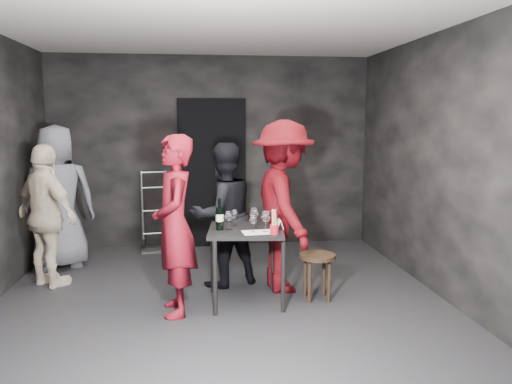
{
  "coord_description": "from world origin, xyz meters",
  "views": [
    {
      "loc": [
        -0.23,
        -4.64,
        1.81
      ],
      "look_at": [
        0.36,
        0.25,
        1.09
      ],
      "focal_mm": 35.0,
      "sensor_mm": 36.0,
      "label": 1
    }
  ],
  "objects": [
    {
      "name": "man_maroon",
      "position": [
        0.68,
        0.47,
        1.09
      ],
      "size": [
        0.82,
        1.48,
        2.18
      ],
      "primitive_type": "imported",
      "rotation": [
        0.0,
        0.0,
        1.69
      ],
      "color": "#4D060B",
      "rests_on": "floor"
    },
    {
      "name": "tasting_table",
      "position": [
        0.25,
        0.14,
        0.65
      ],
      "size": [
        0.72,
        0.72,
        0.75
      ],
      "rotation": [
        0.0,
        0.0,
        -0.1
      ],
      "color": "black",
      "rests_on": "floor"
    },
    {
      "name": "wine_glass_d",
      "position": [
        0.3,
        -0.06,
        0.84
      ],
      "size": [
        0.08,
        0.08,
        0.18
      ],
      "primitive_type": null,
      "rotation": [
        0.0,
        0.0,
        0.2
      ],
      "color": "white",
      "rests_on": "tasting_table"
    },
    {
      "name": "tasting_mat",
      "position": [
        0.35,
        -0.06,
        0.75
      ],
      "size": [
        0.31,
        0.23,
        0.0
      ],
      "primitive_type": "cube",
      "rotation": [
        0.0,
        0.0,
        0.09
      ],
      "color": "white",
      "rests_on": "tasting_table"
    },
    {
      "name": "wine_bottle",
      "position": [
        -0.01,
        0.1,
        0.87
      ],
      "size": [
        0.07,
        0.07,
        0.31
      ],
      "rotation": [
        0.0,
        0.0,
        0.16
      ],
      "color": "black",
      "rests_on": "tasting_table"
    },
    {
      "name": "ceiling",
      "position": [
        0.0,
        0.0,
        2.7
      ],
      "size": [
        4.5,
        5.0,
        0.02
      ],
      "primitive_type": "cube",
      "color": "silver",
      "rests_on": "ground"
    },
    {
      "name": "wine_glass_e",
      "position": [
        0.42,
        -0.05,
        0.86
      ],
      "size": [
        0.1,
        0.1,
        0.22
      ],
      "primitive_type": null,
      "rotation": [
        0.0,
        0.0,
        0.18
      ],
      "color": "white",
      "rests_on": "tasting_table"
    },
    {
      "name": "stool",
      "position": [
        0.97,
        0.11,
        0.38
      ],
      "size": [
        0.37,
        0.37,
        0.47
      ],
      "rotation": [
        0.0,
        0.0,
        -0.4
      ],
      "color": "#35251E",
      "rests_on": "floor"
    },
    {
      "name": "wallbox_lower",
      "position": [
        1.05,
        2.45,
        1.4
      ],
      "size": [
        0.1,
        0.06,
        0.14
      ],
      "primitive_type": "cube",
      "color": "#B7B7B2",
      "rests_on": "wall_back"
    },
    {
      "name": "floor",
      "position": [
        0.0,
        0.0,
        0.0
      ],
      "size": [
        4.5,
        5.0,
        0.02
      ],
      "primitive_type": "cube",
      "color": "black",
      "rests_on": "ground"
    },
    {
      "name": "wall_front",
      "position": [
        0.0,
        -2.5,
        1.35
      ],
      "size": [
        4.5,
        0.04,
        2.7
      ],
      "primitive_type": "cube",
      "color": "black",
      "rests_on": "ground"
    },
    {
      "name": "wine_glass_b",
      "position": [
        -0.01,
        0.17,
        0.85
      ],
      "size": [
        0.09,
        0.09,
        0.19
      ],
      "primitive_type": null,
      "rotation": [
        0.0,
        0.0,
        0.26
      ],
      "color": "white",
      "rests_on": "tasting_table"
    },
    {
      "name": "wall_right",
      "position": [
        2.25,
        0.0,
        1.35
      ],
      "size": [
        0.04,
        5.0,
        2.7
      ],
      "primitive_type": "cube",
      "color": "black",
      "rests_on": "ground"
    },
    {
      "name": "wine_glass_f",
      "position": [
        0.33,
        0.13,
        0.86
      ],
      "size": [
        0.1,
        0.1,
        0.22
      ],
      "primitive_type": null,
      "rotation": [
        0.0,
        0.0,
        -0.21
      ],
      "color": "white",
      "rests_on": "tasting_table"
    },
    {
      "name": "reserved_card",
      "position": [
        0.56,
        0.06,
        0.8
      ],
      "size": [
        0.08,
        0.13,
        0.1
      ],
      "primitive_type": null,
      "rotation": [
        0.0,
        0.0,
        0.01
      ],
      "color": "white",
      "rests_on": "tasting_table"
    },
    {
      "name": "hand_truck",
      "position": [
        -0.81,
        2.28,
        0.21
      ],
      "size": [
        0.37,
        0.32,
        1.11
      ],
      "rotation": [
        0.0,
        0.0,
        0.16
      ],
      "color": "#B2B2B7",
      "rests_on": "floor"
    },
    {
      "name": "wall_back",
      "position": [
        0.0,
        2.5,
        1.35
      ],
      "size": [
        4.5,
        0.04,
        2.7
      ],
      "primitive_type": "cube",
      "color": "black",
      "rests_on": "ground"
    },
    {
      "name": "wine_glass_a",
      "position": [
        0.08,
        0.09,
        0.85
      ],
      "size": [
        0.1,
        0.1,
        0.2
      ],
      "primitive_type": null,
      "rotation": [
        0.0,
        0.0,
        -0.35
      ],
      "color": "white",
      "rests_on": "tasting_table"
    },
    {
      "name": "woman_black",
      "position": [
        0.05,
        0.7,
        0.81
      ],
      "size": [
        0.9,
        0.72,
        1.63
      ],
      "primitive_type": "imported",
      "rotation": [
        0.0,
        0.0,
        3.55
      ],
      "color": "black",
      "rests_on": "floor"
    },
    {
      "name": "wallbox_upper",
      "position": [
        0.85,
        2.45,
        1.45
      ],
      "size": [
        0.12,
        0.06,
        0.12
      ],
      "primitive_type": "cube",
      "color": "#B7B7B2",
      "rests_on": "wall_back"
    },
    {
      "name": "doorway",
      "position": [
        0.0,
        2.44,
        1.05
      ],
      "size": [
        0.95,
        0.1,
        2.1
      ],
      "primitive_type": "cube",
      "color": "black",
      "rests_on": "ground"
    },
    {
      "name": "bystander_cream",
      "position": [
        -1.83,
        0.87,
        0.81
      ],
      "size": [
        1.02,
        0.95,
        1.62
      ],
      "primitive_type": "imported",
      "rotation": [
        0.0,
        0.0,
        2.45
      ],
      "color": "beige",
      "rests_on": "floor"
    },
    {
      "name": "wine_glass_c",
      "position": [
        0.15,
        0.26,
        0.84
      ],
      "size": [
        0.08,
        0.08,
        0.18
      ],
      "primitive_type": null,
      "rotation": [
        0.0,
        0.0,
        0.32
      ],
      "color": "white",
      "rests_on": "tasting_table"
    },
    {
      "name": "bystander_grey",
      "position": [
        -1.89,
        1.57,
        1.02
      ],
      "size": [
        1.12,
        0.83,
        2.05
      ],
      "primitive_type": "imported",
      "rotation": [
        0.0,
        0.0,
        3.46
      ],
      "color": "slate",
      "rests_on": "floor"
    },
    {
      "name": "breadstick_cup",
      "position": [
        0.48,
        -0.15,
        0.86
      ],
      "size": [
        0.08,
        0.08,
        0.25
      ],
      "rotation": [
        0.0,
        0.0,
        0.15
      ],
      "color": "#A61524",
      "rests_on": "tasting_table"
    },
    {
      "name": "server_red",
      "position": [
        -0.44,
        -0.07,
        0.94
      ],
      "size": [
        0.53,
        0.73,
        1.88
      ],
      "primitive_type": "imported",
      "rotation": [
        0.0,
        0.0,
        -1.45
      ],
      "color": "maroon",
      "rests_on": "floor"
    }
  ]
}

